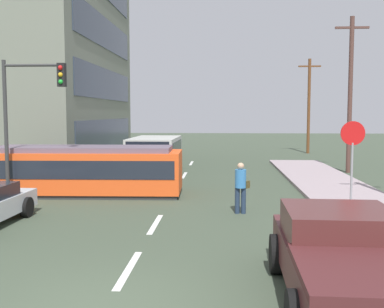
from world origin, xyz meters
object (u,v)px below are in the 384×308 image
(pedestrian_crossing, at_px, (241,185))
(traffic_light_mast, at_px, (29,104))
(streetcar_tram, at_px, (84,170))
(stop_sign, at_px, (352,147))
(pickup_truck_parked, at_px, (345,258))
(utility_pole_far, at_px, (309,104))
(utility_pole_mid, at_px, (350,92))
(parked_sedan_far, at_px, (64,167))
(city_bus, at_px, (155,152))
(parked_sedan_furthest, at_px, (103,155))

(pedestrian_crossing, bearing_deg, traffic_light_mast, 168.75)
(streetcar_tram, height_order, stop_sign, stop_sign)
(pickup_truck_parked, height_order, utility_pole_far, utility_pole_far)
(utility_pole_mid, relative_size, utility_pole_far, 1.10)
(parked_sedan_far, bearing_deg, streetcar_tram, -61.02)
(streetcar_tram, height_order, utility_pole_mid, utility_pole_mid)
(utility_pole_mid, bearing_deg, parked_sedan_far, -165.92)
(city_bus, height_order, parked_sedan_far, city_bus)
(pickup_truck_parked, bearing_deg, utility_pole_mid, 74.79)
(utility_pole_mid, distance_m, utility_pole_far, 12.60)
(streetcar_tram, height_order, utility_pole_far, utility_pole_far)
(parked_sedan_furthest, height_order, traffic_light_mast, traffic_light_mast)
(utility_pole_mid, xyz_separation_m, utility_pole_far, (0.14, 12.60, -0.40))
(utility_pole_mid, bearing_deg, pedestrian_crossing, -120.30)
(utility_pole_mid, bearing_deg, city_bus, 179.92)
(pedestrian_crossing, height_order, parked_sedan_furthest, pedestrian_crossing)
(streetcar_tram, relative_size, pickup_truck_parked, 1.56)
(pedestrian_crossing, bearing_deg, utility_pole_mid, 59.70)
(streetcar_tram, distance_m, parked_sedan_furthest, 10.98)
(pickup_truck_parked, distance_m, parked_sedan_far, 17.39)
(streetcar_tram, bearing_deg, parked_sedan_far, 118.98)
(parked_sedan_furthest, xyz_separation_m, stop_sign, (11.65, -14.17, 1.57))
(parked_sedan_furthest, bearing_deg, city_bus, -39.38)
(pickup_truck_parked, bearing_deg, stop_sign, 73.85)
(pickup_truck_parked, height_order, stop_sign, stop_sign)
(pedestrian_crossing, xyz_separation_m, pickup_truck_parked, (1.46, -7.15, -0.15))
(pickup_truck_parked, xyz_separation_m, parked_sedan_far, (-9.82, 14.35, -0.17))
(stop_sign, bearing_deg, pickup_truck_parked, -106.15)
(streetcar_tram, xyz_separation_m, city_bus, (1.81, 7.67, 0.08))
(utility_pole_far, bearing_deg, city_bus, -130.80)
(parked_sedan_furthest, bearing_deg, traffic_light_mast, -87.57)
(parked_sedan_far, relative_size, utility_pole_mid, 0.54)
(city_bus, distance_m, utility_pole_mid, 11.22)
(city_bus, distance_m, parked_sedan_far, 5.47)
(city_bus, distance_m, traffic_light_mast, 10.26)
(streetcar_tram, bearing_deg, parked_sedan_furthest, 100.49)
(parked_sedan_far, height_order, stop_sign, stop_sign)
(pickup_truck_parked, bearing_deg, city_bus, 107.86)
(pickup_truck_parked, height_order, utility_pole_mid, utility_pole_mid)
(parked_sedan_far, bearing_deg, utility_pole_mid, 14.08)
(pickup_truck_parked, relative_size, parked_sedan_furthest, 1.22)
(traffic_light_mast, bearing_deg, streetcar_tram, 49.53)
(city_bus, bearing_deg, parked_sedan_furthest, 140.62)
(pedestrian_crossing, distance_m, parked_sedan_far, 11.04)
(traffic_light_mast, relative_size, utility_pole_mid, 0.61)
(traffic_light_mast, height_order, utility_pole_far, utility_pole_far)
(city_bus, relative_size, utility_pole_far, 0.67)
(parked_sedan_far, height_order, utility_pole_mid, utility_pole_mid)
(streetcar_tram, height_order, city_bus, streetcar_tram)
(parked_sedan_far, bearing_deg, traffic_light_mast, -82.71)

